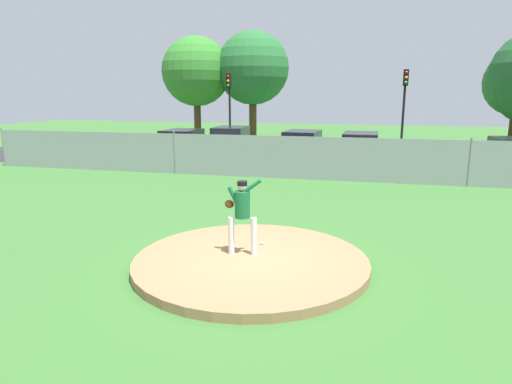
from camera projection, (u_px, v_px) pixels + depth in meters
ground_plane at (295, 201)px, 15.07m from camera, size 80.00×80.00×0.00m
asphalt_strip at (321, 164)px, 23.13m from camera, size 44.00×7.00×0.01m
pitchers_mound at (251, 262)px, 9.36m from camera, size 4.91×4.91×0.18m
pitcher_youth at (242, 209)px, 9.36m from camera, size 0.82×0.32×1.67m
baseball at (262, 243)px, 10.15m from camera, size 0.07×0.07×0.07m
chainlink_fence at (311, 158)px, 18.67m from camera, size 30.80×0.07×1.91m
parked_car_teal at (302, 149)px, 22.81m from camera, size 2.07×4.26×1.72m
parked_car_slate at (360, 150)px, 22.16m from camera, size 1.95×4.50×1.68m
parked_car_red at (182, 145)px, 24.82m from camera, size 2.04×4.43×1.62m
parked_car_white at (231, 144)px, 24.42m from camera, size 2.03×4.48×1.80m
traffic_cone_orange at (422, 167)px, 20.42m from camera, size 0.40×0.40×0.55m
traffic_light_near at (229, 98)px, 27.87m from camera, size 0.28×0.46×4.78m
traffic_light_far at (404, 98)px, 25.43m from camera, size 0.28×0.46×4.90m
tree_leaning_west at (196, 72)px, 32.36m from camera, size 4.98×4.98×7.64m
tree_slender_far at (253, 68)px, 32.05m from camera, size 5.22×5.22×7.99m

